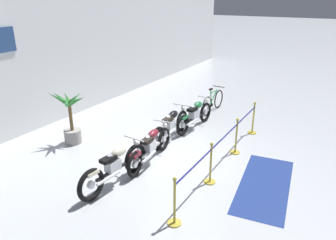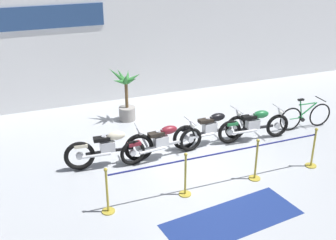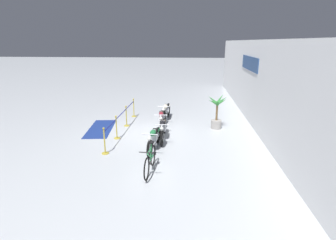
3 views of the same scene
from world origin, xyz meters
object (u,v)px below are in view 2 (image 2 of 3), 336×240
at_px(potted_palm_left_of_row, 126,96).
at_px(stanchion_mid_right, 256,166).
at_px(motorcycle_cream_0, 110,148).
at_px(bicycle, 305,116).
at_px(stanchion_far_left, 174,171).
at_px(stanchion_mid_left, 185,181).
at_px(floor_banner, 232,219).
at_px(stanchion_far_right, 313,153).
at_px(motorcycle_black_2, 212,128).
at_px(motorcycle_maroon_1, 163,141).
at_px(motorcycle_green_3, 255,125).

height_order(potted_palm_left_of_row, stanchion_mid_right, potted_palm_left_of_row).
bearing_deg(motorcycle_cream_0, bicycle, 0.39).
bearing_deg(stanchion_far_left, stanchion_mid_left, 0.00).
distance_m(bicycle, floor_banner, 5.24).
xyz_separation_m(stanchion_far_right, floor_banner, (-2.91, -1.18, -0.35)).
height_order(stanchion_far_right, floor_banner, stanchion_far_right).
xyz_separation_m(motorcycle_cream_0, potted_palm_left_of_row, (1.18, 2.59, 0.30)).
relative_size(stanchion_mid_right, floor_banner, 0.36).
distance_m(potted_palm_left_of_row, stanchion_mid_left, 4.51).
distance_m(motorcycle_cream_0, motorcycle_black_2, 2.90).
bearing_deg(stanchion_far_right, floor_banner, -157.94).
xyz_separation_m(bicycle, stanchion_far_left, (-5.01, -1.94, 0.27)).
bearing_deg(stanchion_mid_left, stanchion_far_right, 0.00).
xyz_separation_m(motorcycle_maroon_1, stanchion_far_left, (-0.42, -1.79, 0.19)).
xyz_separation_m(stanchion_mid_right, stanchion_far_right, (1.64, 0.00, 0.00)).
distance_m(motorcycle_cream_0, bicycle, 5.96).
distance_m(motorcycle_maroon_1, bicycle, 4.59).
distance_m(motorcycle_black_2, stanchion_far_right, 2.70).
height_order(motorcycle_black_2, potted_palm_left_of_row, potted_palm_left_of_row).
relative_size(motorcycle_black_2, potted_palm_left_of_row, 1.35).
bearing_deg(floor_banner, motorcycle_black_2, 63.51).
bearing_deg(motorcycle_green_3, floor_banner, -128.34).
xyz_separation_m(bicycle, potted_palm_left_of_row, (-4.77, 2.55, 0.39)).
bearing_deg(stanchion_far_left, potted_palm_left_of_row, 86.96).
bearing_deg(stanchion_far_right, potted_palm_left_of_row, 127.75).
bearing_deg(stanchion_far_right, bicycle, 56.23).
bearing_deg(stanchion_mid_left, motorcycle_cream_0, 122.62).
relative_size(motorcycle_cream_0, floor_banner, 0.78).
xyz_separation_m(motorcycle_maroon_1, potted_palm_left_of_row, (-0.18, 2.70, 0.32)).
bearing_deg(stanchion_far_left, stanchion_far_right, 0.00).
xyz_separation_m(motorcycle_maroon_1, stanchion_far_right, (3.29, -1.79, -0.10)).
relative_size(potted_palm_left_of_row, floor_banner, 0.59).
xyz_separation_m(motorcycle_green_3, bicycle, (1.84, 0.13, -0.08)).
bearing_deg(stanchion_far_left, motorcycle_maroon_1, 76.72).
relative_size(bicycle, stanchion_far_left, 0.33).
xyz_separation_m(stanchion_mid_left, stanchion_far_right, (3.45, 0.00, 0.00)).
relative_size(stanchion_far_left, floor_banner, 1.84).
distance_m(motorcycle_maroon_1, stanchion_mid_right, 2.43).
relative_size(potted_palm_left_of_row, stanchion_far_right, 1.62).
distance_m(motorcycle_maroon_1, stanchion_far_right, 3.75).
height_order(potted_palm_left_of_row, stanchion_far_right, potted_palm_left_of_row).
distance_m(motorcycle_green_3, floor_banner, 3.84).
relative_size(motorcycle_cream_0, motorcycle_black_2, 0.98).
bearing_deg(stanchion_far_right, stanchion_mid_left, 180.00).
bearing_deg(stanchion_mid_right, stanchion_mid_left, 180.00).
xyz_separation_m(motorcycle_cream_0, motorcycle_green_3, (4.12, -0.09, -0.01)).
bearing_deg(bicycle, floor_banner, -143.46).
bearing_deg(motorcycle_black_2, motorcycle_cream_0, -177.06).
relative_size(stanchion_mid_left, floor_banner, 0.36).
bearing_deg(motorcycle_green_3, motorcycle_cream_0, 178.80).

